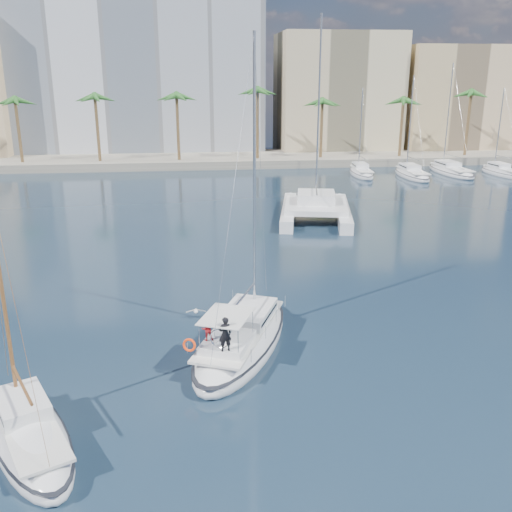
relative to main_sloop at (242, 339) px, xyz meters
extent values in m
plane|color=black|center=(1.33, 3.19, -0.51)|extent=(160.00, 160.00, 0.00)
cube|color=gray|center=(1.33, 64.19, 0.09)|extent=(120.00, 14.00, 1.20)
cube|color=silver|center=(-10.67, 76.19, 13.49)|extent=(42.00, 16.00, 28.00)
cube|color=tan|center=(23.33, 73.19, 9.49)|extent=(20.00, 14.00, 20.00)
cube|color=tan|center=(43.33, 71.19, 8.49)|extent=(18.00, 12.00, 18.00)
cylinder|color=brown|center=(1.33, 60.19, 4.74)|extent=(0.44, 0.44, 10.50)
sphere|color=#275B21|center=(1.33, 60.19, 9.99)|extent=(3.60, 3.60, 3.60)
cylinder|color=brown|center=(35.33, 60.19, 4.74)|extent=(0.44, 0.44, 10.50)
sphere|color=#275B21|center=(35.33, 60.19, 9.99)|extent=(3.60, 3.60, 3.60)
ellipsoid|color=silver|center=(0.01, 0.01, -0.18)|extent=(7.27, 11.18, 2.22)
ellipsoid|color=black|center=(0.01, 0.01, 0.14)|extent=(7.34, 11.29, 0.18)
cube|color=silver|center=(-0.07, -0.18, 0.66)|extent=(5.33, 8.34, 0.12)
cube|color=silver|center=(0.40, 0.96, 1.02)|extent=(3.46, 4.11, 0.60)
cube|color=black|center=(0.40, 0.96, 1.04)|extent=(3.32, 3.74, 0.14)
cylinder|color=#B7BABF|center=(0.88, 2.10, 7.74)|extent=(0.15, 0.15, 14.03)
cylinder|color=#B7BABF|center=(0.05, 0.10, 2.22)|extent=(1.77, 4.03, 0.11)
cube|color=silver|center=(-0.87, -2.08, 0.90)|extent=(2.90, 3.25, 0.36)
cube|color=silver|center=(-0.91, -2.17, 2.27)|extent=(2.90, 3.25, 0.04)
torus|color=silver|center=(-1.27, -3.03, 1.57)|extent=(0.90, 0.42, 0.96)
torus|color=#FF3B0D|center=(-2.63, -2.90, 1.27)|extent=(0.66, 0.42, 0.64)
imported|color=black|center=(-1.05, -3.27, 1.89)|extent=(0.66, 0.51, 1.62)
imported|color=#B11B1F|center=(-1.79, -2.09, 1.64)|extent=(0.56, 0.44, 1.11)
ellipsoid|color=silver|center=(-8.66, -6.98, -0.23)|extent=(5.80, 8.34, 1.89)
ellipsoid|color=black|center=(-8.66, -6.98, 0.04)|extent=(5.86, 8.42, 0.18)
cube|color=silver|center=(-8.59, -7.12, 0.49)|extent=(4.26, 6.21, 0.12)
cube|color=silver|center=(-9.00, -6.28, 0.85)|extent=(2.68, 3.11, 0.60)
cube|color=black|center=(-9.00, -6.28, 0.87)|extent=(2.57, 2.84, 0.14)
cylinder|color=brown|center=(-9.41, -5.45, 5.52)|extent=(0.15, 0.15, 9.95)
cylinder|color=brown|center=(-8.69, -6.91, 2.05)|extent=(1.52, 2.97, 0.11)
cube|color=silver|center=(7.20, 27.53, 0.04)|extent=(3.81, 12.84, 1.10)
cube|color=silver|center=(12.32, 26.45, 0.04)|extent=(3.81, 12.84, 1.10)
cube|color=silver|center=(9.63, 26.36, 0.79)|extent=(7.16, 8.12, 0.50)
cube|color=silver|center=(9.76, 26.99, 1.49)|extent=(4.25, 4.50, 1.00)
cube|color=black|center=(9.76, 26.99, 1.54)|extent=(4.17, 4.00, 0.18)
cylinder|color=#B7BABF|center=(10.16, 28.88, 9.57)|extent=(0.18, 0.18, 17.16)
ellipsoid|color=silver|center=(-2.26, 4.02, -0.05)|extent=(0.23, 0.45, 0.21)
sphere|color=silver|center=(-2.26, 4.23, -0.03)|extent=(0.12, 0.12, 0.12)
cube|color=gray|center=(-2.58, 4.02, -0.02)|extent=(0.51, 0.19, 0.12)
cube|color=gray|center=(-1.94, 4.02, -0.02)|extent=(0.51, 0.19, 0.12)
camera|label=1|loc=(-2.38, -26.11, 12.78)|focal=40.00mm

